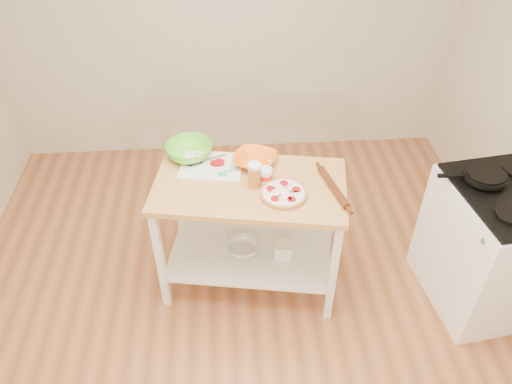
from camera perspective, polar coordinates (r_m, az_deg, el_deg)
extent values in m
cube|color=#AD6B3F|center=(3.47, -1.23, -16.37)|extent=(4.00, 4.50, 0.02)
cube|color=beige|center=(4.45, -3.20, 19.85)|extent=(4.00, 0.02, 2.70)
cube|color=tan|center=(3.15, -0.72, 0.67)|extent=(1.31, 0.86, 0.04)
cube|color=white|center=(3.59, -0.64, -7.15)|extent=(1.22, 0.78, 0.02)
cube|color=white|center=(3.36, -10.85, -7.80)|extent=(0.06, 0.06, 0.86)
cube|color=white|center=(3.75, -8.76, -1.39)|extent=(0.06, 0.06, 0.86)
cube|color=white|center=(3.26, 8.77, -9.28)|extent=(0.06, 0.06, 0.86)
cube|color=white|center=(3.66, 8.59, -2.52)|extent=(0.06, 0.06, 0.86)
cube|color=white|center=(3.69, 25.22, -5.77)|extent=(0.76, 0.86, 0.92)
cylinder|color=black|center=(3.39, 24.69, 1.72)|extent=(0.27, 0.27, 0.03)
cube|color=black|center=(3.31, 21.41, 1.75)|extent=(0.17, 0.04, 0.02)
cylinder|color=tan|center=(3.05, 3.15, -0.26)|extent=(0.29, 0.29, 0.02)
cylinder|color=tan|center=(3.05, 3.16, -0.09)|extent=(0.29, 0.29, 0.01)
cylinder|color=white|center=(3.05, 3.16, -0.07)|extent=(0.26, 0.26, 0.01)
cylinder|color=#9E0A17|center=(3.06, 4.64, 0.28)|extent=(0.06, 0.06, 0.01)
cylinder|color=#9E0A17|center=(3.10, 3.19, 1.00)|extent=(0.06, 0.06, 0.01)
cylinder|color=#9E0A17|center=(3.06, 1.70, 0.39)|extent=(0.06, 0.06, 0.01)
cylinder|color=#9E0A17|center=(2.99, 2.21, -0.76)|extent=(0.06, 0.06, 0.01)
cylinder|color=#9E0A17|center=(2.99, 4.07, -0.83)|extent=(0.06, 0.06, 0.01)
sphere|color=white|center=(3.07, 3.83, 0.40)|extent=(0.03, 0.03, 0.03)
sphere|color=white|center=(3.08, 2.78, 0.59)|extent=(0.03, 0.03, 0.03)
sphere|color=white|center=(3.04, 2.05, -0.02)|extent=(0.03, 0.03, 0.03)
sphere|color=white|center=(2.99, 2.90, -0.78)|extent=(0.03, 0.03, 0.03)
plane|color=#1E550E|center=(3.04, 4.03, 0.07)|extent=(0.03, 0.03, 0.00)
plane|color=#1E550E|center=(3.07, 3.56, 0.53)|extent=(0.03, 0.03, 0.00)
plane|color=#1E550E|center=(3.07, 2.67, 0.59)|extent=(0.03, 0.03, 0.00)
plane|color=#1E550E|center=(3.04, 1.75, 0.08)|extent=(0.03, 0.03, 0.00)
plane|color=#1E550E|center=(3.01, 2.75, -0.42)|extent=(0.03, 0.03, 0.00)
plane|color=#1E550E|center=(2.99, 3.92, -0.73)|extent=(0.03, 0.03, 0.00)
plane|color=#1E550E|center=(3.04, 4.50, 0.06)|extent=(0.03, 0.03, 0.00)
plane|color=#1E550E|center=(3.07, 3.57, 0.54)|extent=(0.03, 0.03, 0.00)
cube|color=white|center=(3.29, -5.10, 2.97)|extent=(0.44, 0.36, 0.01)
cube|color=#F4EACC|center=(3.36, -6.96, 4.03)|extent=(0.03, 0.03, 0.02)
cube|color=#F4EACC|center=(3.35, -6.37, 4.00)|extent=(0.03, 0.03, 0.02)
cube|color=#F4EACC|center=(3.34, -5.78, 3.98)|extent=(0.03, 0.03, 0.02)
cube|color=#F4EACC|center=(3.38, -6.85, 4.38)|extent=(0.03, 0.03, 0.02)
cube|color=#F4EACC|center=(3.38, -6.27, 4.35)|extent=(0.03, 0.03, 0.02)
cube|color=#F4EACC|center=(3.37, -5.68, 4.33)|extent=(0.03, 0.03, 0.02)
cylinder|color=#9E0A17|center=(3.30, -4.71, 3.30)|extent=(0.07, 0.07, 0.01)
cylinder|color=#9E0A17|center=(3.29, -4.46, 3.37)|extent=(0.07, 0.07, 0.01)
cylinder|color=#9E0A17|center=(3.28, -4.20, 3.45)|extent=(0.07, 0.07, 0.01)
cube|color=#35B69B|center=(3.20, -3.88, 2.05)|extent=(0.07, 0.05, 0.01)
cylinder|color=#35B69B|center=(3.23, -2.75, 2.54)|extent=(0.10, 0.03, 0.01)
cube|color=silver|center=(3.35, -4.94, 3.87)|extent=(0.18, 0.08, 0.00)
cube|color=black|center=(3.30, -6.99, 3.28)|extent=(0.10, 0.05, 0.01)
imported|color=orange|center=(3.28, -0.15, 3.67)|extent=(0.36, 0.36, 0.07)
imported|color=#6AD832|center=(3.37, -7.64, 4.68)|extent=(0.41, 0.41, 0.10)
cylinder|color=#B06B27|center=(3.08, -0.20, 1.77)|extent=(0.08, 0.08, 0.15)
cylinder|color=white|center=(3.03, -0.21, 3.03)|extent=(0.08, 0.08, 0.02)
cylinder|color=white|center=(3.12, 1.11, 1.87)|extent=(0.09, 0.09, 0.10)
cylinder|color=red|center=(3.12, 1.11, 1.87)|extent=(0.09, 0.09, 0.04)
cylinder|color=silver|center=(3.07, 1.50, 3.08)|extent=(0.01, 0.06, 0.11)
cylinder|color=#562713|center=(3.12, 8.81, 0.55)|extent=(0.13, 0.39, 0.05)
imported|color=silver|center=(3.57, -1.42, -6.35)|extent=(0.32, 0.32, 0.07)
cube|color=white|center=(3.53, 3.17, -6.59)|extent=(0.14, 0.14, 0.12)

